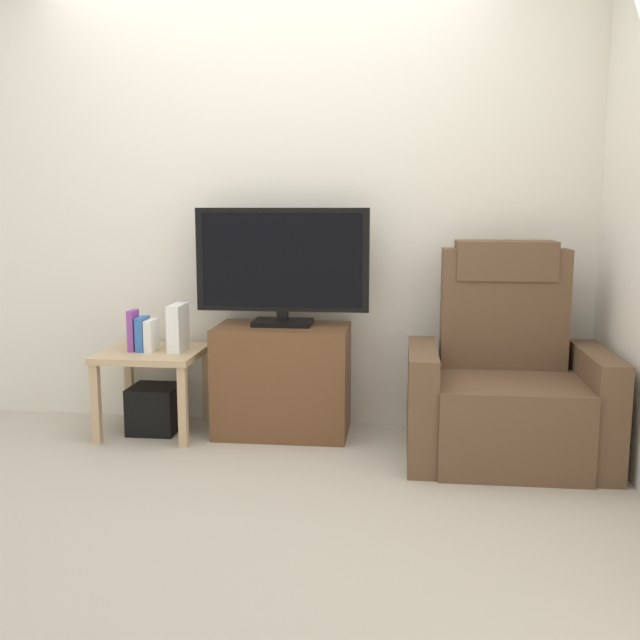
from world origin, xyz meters
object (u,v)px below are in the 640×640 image
book_rightmost (151,335)px  television (282,264)px  recliner_armchair (506,384)px  side_table (153,363)px  tv_stand (283,380)px  book_middle (143,334)px  subwoofer_box (155,409)px  game_console (178,327)px  book_leftmost (133,330)px

book_rightmost → television: bearing=7.6°
recliner_armchair → side_table: (-1.90, 0.18, 0.02)m
tv_stand → book_middle: bearing=-174.3°
book_rightmost → subwoofer_box: bearing=95.4°
television → side_table: (-0.72, -0.08, -0.55)m
recliner_armchair → subwoofer_box: recliner_armchair is taller
tv_stand → game_console: size_ratio=2.83×
book_leftmost → side_table: bearing=11.3°
book_leftmost → game_console: (0.25, 0.03, 0.02)m
side_table → book_rightmost: book_rightmost is taller
television → side_table: bearing=-174.0°
recliner_armchair → game_console: recliner_armchair is taller
recliner_armchair → subwoofer_box: 1.92m
television → subwoofer_box: television is taller
tv_stand → side_table: tv_stand is taller
tv_stand → side_table: size_ratio=1.35×
subwoofer_box → television: bearing=6.0°
tv_stand → television: 0.64m
television → game_console: size_ratio=3.69×
game_console → book_rightmost: bearing=-168.2°
side_table → subwoofer_box: 0.26m
side_table → book_middle: (-0.05, -0.02, 0.17)m
book_middle → book_rightmost: (0.05, 0.00, -0.01)m
book_rightmost → book_leftmost: bearing=180.0°
recliner_armchair → television: bearing=176.4°
book_rightmost → side_table: bearing=95.4°
recliner_armchair → book_leftmost: 2.02m
game_console → television: bearing=6.5°
recliner_armchair → book_rightmost: recliner_armchair is taller
television → book_middle: bearing=-172.9°
recliner_armchair → side_table: bearing=-176.8°
side_table → game_console: bearing=3.9°
subwoofer_box → book_leftmost: book_leftmost is taller
tv_stand → side_table: (-0.72, -0.06, 0.09)m
subwoofer_box → book_leftmost: (-0.10, -0.02, 0.45)m
book_middle → side_table: bearing=22.7°
television → subwoofer_box: size_ratio=3.62×
side_table → subwoofer_box: size_ratio=2.06×
tv_stand → book_leftmost: size_ratio=3.22×
subwoofer_box → game_console: game_console is taller
television → book_rightmost: 0.82m
book_leftmost → tv_stand: bearing=5.4°
television → book_middle: (-0.77, -0.10, -0.38)m
book_leftmost → book_middle: bearing=0.0°
subwoofer_box → side_table: bearing=-90.0°
book_leftmost → book_rightmost: size_ratio=1.30×
television → book_leftmost: 0.90m
book_rightmost → game_console: size_ratio=0.68×
side_table → book_rightmost: size_ratio=3.11×
tv_stand → book_leftmost: bearing=-174.6°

